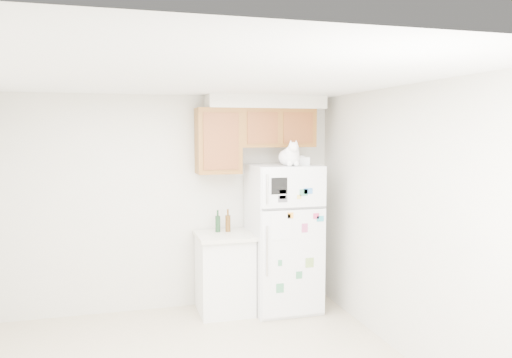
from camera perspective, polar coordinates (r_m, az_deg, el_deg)
name	(u,v)px	position (r m, az deg, el deg)	size (l,w,h in m)	color
room_shell	(211,181)	(4.16, -5.18, -0.21)	(3.84, 4.04, 2.52)	beige
refrigerator	(284,237)	(5.87, 3.17, -6.68)	(0.76, 0.78, 1.70)	white
base_counter	(225,273)	(5.85, -3.61, -10.63)	(0.64, 0.64, 0.92)	white
cat	(290,156)	(5.59, 3.94, 2.64)	(0.28, 0.42, 0.29)	white
storage_box_back	(296,160)	(5.86, 4.62, 2.18)	(0.18, 0.13, 0.10)	white
storage_box_front	(303,161)	(5.73, 5.43, 2.05)	(0.15, 0.11, 0.09)	white
bottle_green	(218,221)	(5.82, -4.39, -4.81)	(0.06, 0.06, 0.26)	#19381E
bottle_amber	(228,220)	(5.83, -3.23, -4.75)	(0.06, 0.06, 0.26)	#593814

